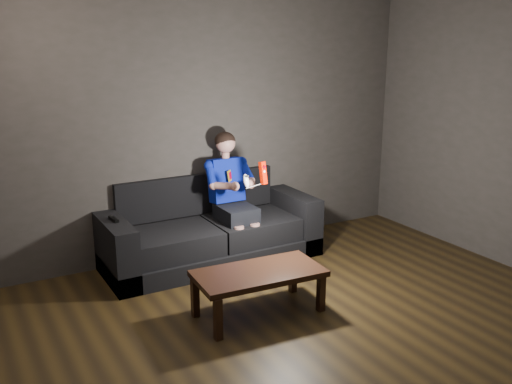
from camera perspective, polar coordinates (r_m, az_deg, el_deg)
floor at (r=4.30m, az=8.82°, el=-16.14°), size 5.00×5.00×0.00m
back_wall at (r=5.89m, az=-5.87°, el=6.64°), size 5.00×0.04×2.70m
sofa at (r=5.88m, az=-4.81°, el=-4.15°), size 2.19×0.94×0.84m
child at (r=5.80m, az=-2.48°, el=0.52°), size 0.50×0.62×1.24m
wii_remote_red at (r=5.38m, az=0.72°, el=1.92°), size 0.07×0.09×0.22m
nunchuk_white at (r=5.32m, az=-0.99°, el=1.12°), size 0.08×0.10×0.14m
wii_remote_black at (r=5.39m, az=-14.06°, el=-2.65°), size 0.06×0.17×0.03m
coffee_table at (r=4.72m, az=0.27°, el=-8.45°), size 1.08×0.59×0.38m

